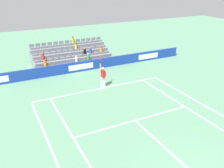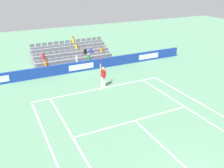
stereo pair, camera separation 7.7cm
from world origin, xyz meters
name	(u,v)px [view 1 (the left image)]	position (x,y,z in m)	size (l,w,h in m)	color
line_baseline	(100,89)	(0.00, -11.89, 0.00)	(10.97, 0.10, 0.01)	white
line_service	(135,120)	(0.00, -6.40, 0.00)	(8.23, 0.10, 0.01)	white
line_centre_service	(167,149)	(0.00, -3.20, 0.00)	(0.10, 6.40, 0.01)	white
line_singles_sideline_left	(76,142)	(4.12, -5.95, 0.00)	(0.10, 11.89, 0.01)	white
line_singles_sideline_right	(189,109)	(-4.12, -5.95, 0.00)	(0.10, 11.89, 0.01)	white
line_doubles_sideline_left	(51,149)	(5.49, -5.95, 0.00)	(0.10, 11.89, 0.01)	white
line_doubles_sideline_right	(204,105)	(-5.49, -5.95, 0.00)	(0.10, 11.89, 0.01)	white
line_centre_mark	(101,89)	(0.00, -11.79, 0.00)	(0.10, 0.20, 0.01)	white
sponsor_barrier	(81,66)	(0.00, -16.47, 0.49)	(23.36, 0.22, 0.98)	#193899
tennis_player	(103,76)	(-0.34, -12.03, 0.99)	(0.53, 0.39, 2.85)	white
stadium_stand	(71,57)	(0.00, -19.40, 0.68)	(8.06, 3.80, 2.60)	gray
loose_tennis_ball	(196,128)	(-2.83, -3.95, 0.03)	(0.07, 0.07, 0.07)	#D1E533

